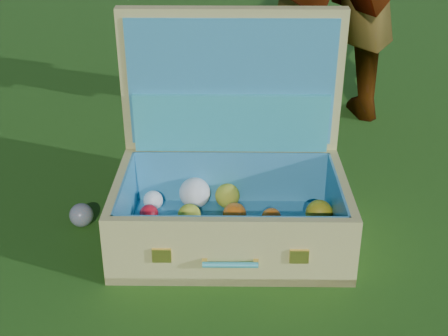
% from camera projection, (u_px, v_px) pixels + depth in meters
% --- Properties ---
extents(ground, '(60.00, 60.00, 0.00)m').
position_uv_depth(ground, '(258.00, 211.00, 1.93)').
color(ground, '#215114').
rests_on(ground, ground).
extents(stray_ball, '(0.07, 0.07, 0.07)m').
position_uv_depth(stray_ball, '(81.00, 215.00, 1.84)').
color(stray_ball, teal).
rests_on(stray_ball, ground).
extents(suitcase, '(0.73, 0.60, 0.62)m').
position_uv_depth(suitcase, '(231.00, 174.00, 1.76)').
color(suitcase, '#CDC36E').
rests_on(suitcase, ground).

